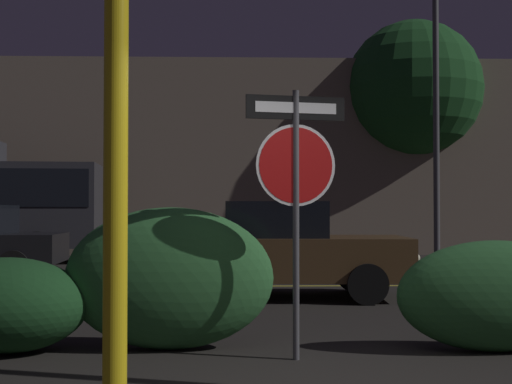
% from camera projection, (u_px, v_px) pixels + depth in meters
% --- Properties ---
extents(road_center_stripe, '(43.08, 0.12, 0.01)m').
position_uv_depth(road_center_stripe, '(279.00, 286.00, 12.81)').
color(road_center_stripe, gold).
rests_on(road_center_stripe, ground_plane).
extents(stop_sign, '(0.93, 0.21, 2.48)m').
position_uv_depth(stop_sign, '(296.00, 168.00, 6.57)').
color(stop_sign, '#4C4C51').
rests_on(stop_sign, ground_plane).
extents(yellow_pole_left, '(0.16, 0.16, 3.54)m').
position_uv_depth(yellow_pole_left, '(116.00, 151.00, 4.78)').
color(yellow_pole_left, yellow).
rests_on(yellow_pole_left, ground_plane).
extents(hedge_bush_1, '(1.58, 1.15, 0.92)m').
position_uv_depth(hedge_bush_1, '(6.00, 305.00, 6.86)').
color(hedge_bush_1, '#19421E').
rests_on(hedge_bush_1, ground_plane).
extents(hedge_bush_2, '(2.06, 0.77, 1.40)m').
position_uv_depth(hedge_bush_2, '(170.00, 278.00, 7.02)').
color(hedge_bush_2, '#2D6633').
rests_on(hedge_bush_2, ground_plane).
extents(hedge_bush_3, '(1.93, 0.71, 1.08)m').
position_uv_depth(hedge_bush_3, '(495.00, 296.00, 6.91)').
color(hedge_bush_3, '#285B2D').
rests_on(hedge_bush_3, ground_plane).
extents(passing_car_3, '(3.99, 2.10, 1.50)m').
position_uv_depth(passing_car_3, '(283.00, 250.00, 11.20)').
color(passing_car_3, brown).
rests_on(passing_car_3, ground_plane).
extents(street_lamp, '(0.48, 0.48, 7.76)m').
position_uv_depth(street_lamp, '(436.00, 67.00, 18.63)').
color(street_lamp, '#4C4C51').
rests_on(street_lamp, ground_plane).
extents(tree_1, '(4.28, 4.28, 7.29)m').
position_uv_depth(tree_1, '(413.00, 90.00, 22.27)').
color(tree_1, '#422D1E').
rests_on(tree_1, ground_plane).
extents(building_backdrop, '(31.75, 4.42, 6.02)m').
position_uv_depth(building_backdrop, '(248.00, 161.00, 23.83)').
color(building_backdrop, '#7A6B5B').
rests_on(building_backdrop, ground_plane).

